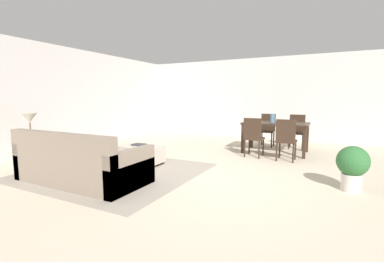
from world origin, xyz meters
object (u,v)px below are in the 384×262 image
at_px(couch, 80,165).
at_px(ottoman_table, 140,154).
at_px(dining_chair_far_left, 267,128).
at_px(potted_plant, 353,165).
at_px(side_table, 32,147).
at_px(vase_centerpiece, 272,118).
at_px(book_on_ottoman, 139,145).
at_px(dining_chair_far_right, 297,129).
at_px(dining_table, 276,126).
at_px(dining_chair_near_right, 286,138).
at_px(table_lamp, 30,119).
at_px(dining_chair_near_left, 253,135).

xyz_separation_m(couch, ottoman_table, (0.14, 1.37, -0.07)).
relative_size(dining_chair_far_left, potted_plant, 1.37).
distance_m(ottoman_table, potted_plant, 3.79).
relative_size(side_table, vase_centerpiece, 2.59).
xyz_separation_m(couch, book_on_ottoman, (0.07, 1.43, 0.11)).
height_order(dining_chair_far_right, potted_plant, dining_chair_far_right).
relative_size(book_on_ottoman, potted_plant, 0.39).
height_order(dining_table, potted_plant, dining_table).
bearing_deg(dining_chair_near_right, dining_chair_far_right, 88.58).
relative_size(side_table, table_lamp, 1.09).
height_order(dining_chair_far_right, vase_centerpiece, vase_centerpiece).
xyz_separation_m(dining_chair_far_right, potted_plant, (1.10, -3.23, -0.13)).
bearing_deg(ottoman_table, dining_chair_far_left, 60.92).
bearing_deg(vase_centerpiece, table_lamp, -134.14).
bearing_deg(dining_chair_far_right, dining_chair_far_left, 178.85).
xyz_separation_m(couch, potted_plant, (3.93, 1.53, 0.10)).
xyz_separation_m(dining_chair_near_right, vase_centerpiece, (-0.46, 0.85, 0.35)).
distance_m(vase_centerpiece, book_on_ottoman, 3.37).
distance_m(dining_chair_near_left, book_on_ottoman, 2.60).
xyz_separation_m(book_on_ottoman, potted_plant, (3.86, 0.10, -0.01)).
xyz_separation_m(couch, table_lamp, (-1.39, 0.07, 0.69)).
bearing_deg(table_lamp, dining_chair_near_right, 35.48).
distance_m(dining_chair_far_left, potted_plant, 3.76).
bearing_deg(side_table, vase_centerpiece, 45.86).
bearing_deg(ottoman_table, dining_table, 48.43).
bearing_deg(dining_table, potted_plant, -57.60).
bearing_deg(potted_plant, vase_centerpiece, 124.15).
distance_m(dining_table, book_on_ottoman, 3.43).
bearing_deg(potted_plant, dining_chair_near_left, 139.93).
xyz_separation_m(ottoman_table, dining_chair_far_right, (2.68, 3.39, 0.30)).
distance_m(couch, dining_chair_far_right, 5.54).
height_order(table_lamp, potted_plant, table_lamp).
xyz_separation_m(side_table, dining_table, (3.79, 3.85, 0.22)).
height_order(ottoman_table, dining_chair_far_left, dining_chair_far_left).
distance_m(dining_chair_near_left, dining_chair_near_right, 0.73).
xyz_separation_m(table_lamp, dining_chair_far_right, (4.21, 4.69, -0.46)).
relative_size(ottoman_table, vase_centerpiece, 4.20).
height_order(table_lamp, book_on_ottoman, table_lamp).
bearing_deg(potted_plant, book_on_ottoman, -178.58).
bearing_deg(couch, dining_chair_near_left, 56.53).
height_order(ottoman_table, vase_centerpiece, vase_centerpiece).
distance_m(couch, dining_chair_near_right, 4.13).
distance_m(couch, potted_plant, 4.22).
height_order(ottoman_table, table_lamp, table_lamp).
relative_size(ottoman_table, dining_chair_far_left, 1.01).
relative_size(ottoman_table, book_on_ottoman, 3.57).
distance_m(ottoman_table, dining_chair_near_right, 3.14).
distance_m(dining_chair_near_right, book_on_ottoman, 3.16).
bearing_deg(dining_chair_far_right, dining_chair_near_right, -91.42).
xyz_separation_m(dining_chair_near_right, dining_chair_far_left, (-0.74, 1.73, 0.00)).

